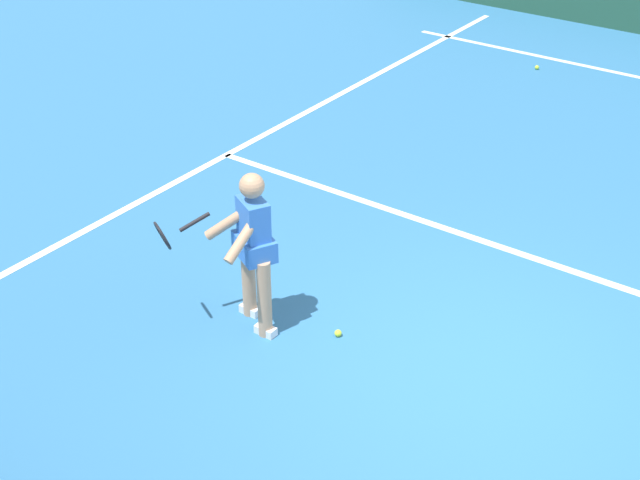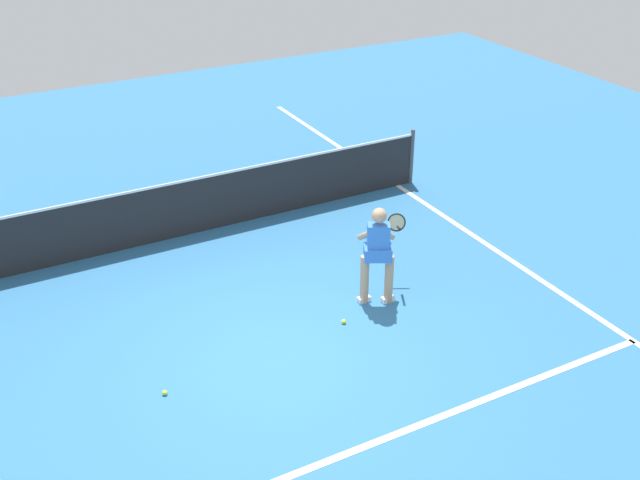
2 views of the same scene
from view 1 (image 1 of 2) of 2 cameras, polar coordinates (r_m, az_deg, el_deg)
The scene contains 6 objects.
ground_plane at distance 7.83m, azimuth 9.46°, elevation -8.24°, with size 26.87×26.87×0.00m, color teal.
service_line_marking at distance 9.37m, azimuth 15.18°, elevation -1.68°, with size 9.00×0.10×0.01m, color white.
sideline_right_marking at distance 10.18m, azimuth -13.49°, elevation 1.37°, with size 0.10×18.67×0.01m, color white.
tennis_player at distance 7.80m, azimuth -4.46°, elevation -0.38°, with size 1.05×0.82×1.55m.
tennis_ball_near at distance 14.61m, azimuth 13.78°, elevation 10.74°, with size 0.07×0.07×0.07m, color #D1E533.
tennis_ball_far at distance 8.08m, azimuth 1.17°, elevation -6.01°, with size 0.07×0.07×0.07m, color #D1E533.
Camera 1 is at (-2.46, 5.58, 4.91)m, focal length 49.75 mm.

